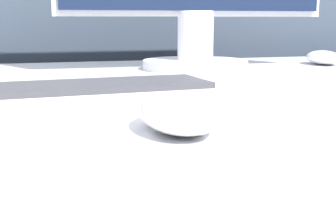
{
  "coord_description": "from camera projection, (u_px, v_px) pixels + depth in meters",
  "views": [
    {
      "loc": [
        -0.1,
        -0.65,
        0.87
      ],
      "look_at": [
        0.03,
        -0.19,
        0.78
      ],
      "focal_mm": 50.0,
      "sensor_mm": 36.0,
      "label": 1
    }
  ],
  "objects": [
    {
      "name": "computer_mouse_far",
      "position": [
        323.0,
        57.0,
        1.12
      ],
      "size": [
        0.09,
        0.12,
        0.03
      ],
      "rotation": [
        0.0,
        0.0,
        -0.19
      ],
      "color": "white",
      "rests_on": "desk"
    },
    {
      "name": "keyboard",
      "position": [
        51.0,
        94.0,
        0.6
      ],
      "size": [
        0.45,
        0.15,
        0.02
      ],
      "rotation": [
        0.0,
        0.0,
        0.07
      ],
      "color": "silver",
      "rests_on": "desk"
    },
    {
      "name": "computer_mouse_near",
      "position": [
        178.0,
        113.0,
        0.45
      ],
      "size": [
        0.08,
        0.13,
        0.03
      ],
      "rotation": [
        0.0,
        0.0,
        -0.02
      ],
      "color": "white",
      "rests_on": "desk"
    },
    {
      "name": "partition_panel",
      "position": [
        74.0,
        123.0,
        1.35
      ],
      "size": [
        5.0,
        0.03,
        1.14
      ],
      "color": "#333D4C",
      "rests_on": "ground_plane"
    }
  ]
}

